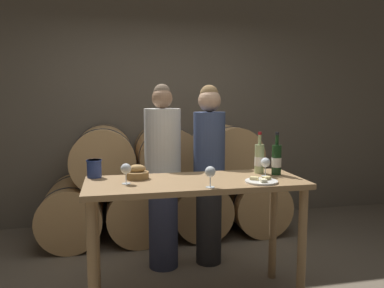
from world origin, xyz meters
TOP-DOWN VIEW (x-y plane):
  - stone_wall_back at (0.00, 2.08)m, footprint 10.00×0.12m
  - barrel_stack at (0.00, 1.51)m, footprint 2.70×0.91m
  - tasting_table at (0.00, 0.00)m, footprint 1.58×0.61m
  - person_left at (-0.15, 0.66)m, footprint 0.32×0.32m
  - person_right at (0.28, 0.66)m, footprint 0.29×0.29m
  - wine_bottle_red at (0.66, 0.06)m, footprint 0.08×0.08m
  - wine_bottle_white at (0.55, 0.15)m, footprint 0.08×0.08m
  - blue_crock at (-0.72, 0.25)m, footprint 0.11×0.11m
  - bread_basket at (-0.41, 0.14)m, footprint 0.17×0.17m
  - cheese_plate at (0.44, -0.17)m, footprint 0.23×0.23m
  - wine_glass_far_left at (-0.50, -0.02)m, footprint 0.07×0.07m
  - wine_glass_left at (0.04, -0.25)m, footprint 0.07×0.07m
  - wine_glass_center at (0.55, 0.01)m, footprint 0.07×0.07m

SIDE VIEW (x-z plane):
  - barrel_stack at x=0.00m, z-range -0.05..1.19m
  - tasting_table at x=0.00m, z-range 0.32..1.26m
  - person_left at x=-0.15m, z-range 0.02..1.68m
  - person_right at x=0.28m, z-range 0.04..1.69m
  - cheese_plate at x=0.44m, z-range 0.93..0.97m
  - bread_basket at x=-0.41m, z-range 0.93..1.03m
  - blue_crock at x=-0.72m, z-range 0.95..1.08m
  - wine_glass_far_left at x=-0.50m, z-range 0.97..1.12m
  - wine_glass_left at x=0.04m, z-range 0.97..1.12m
  - wine_glass_center at x=0.55m, z-range 0.97..1.12m
  - wine_bottle_white at x=0.55m, z-range 0.89..1.22m
  - wine_bottle_red at x=0.66m, z-range 0.89..1.23m
  - stone_wall_back at x=0.00m, z-range 0.00..3.20m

